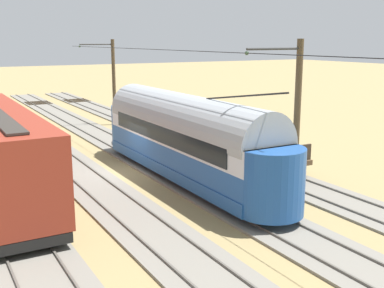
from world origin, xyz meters
TOP-DOWN VIEW (x-y plane):
  - ground_plane at (0.00, 0.00)m, footprint 220.00×220.00m
  - track_streetcar_siding at (-6.41, -0.31)m, footprint 2.80×80.00m
  - track_adjacent_siding at (-2.14, -0.31)m, footprint 2.80×80.00m
  - track_third_siding at (2.14, -0.31)m, footprint 2.80×80.00m
  - vintage_streetcar at (-2.14, 2.83)m, footprint 2.65×15.86m
  - flatcar_adjacent at (-6.41, -1.46)m, footprint 2.80×14.74m
  - catenary_pole_foreground at (-4.74, -14.12)m, footprint 2.91×0.28m
  - catenary_pole_mid_near at (-4.74, 7.78)m, footprint 2.91×0.28m
  - overhead_wire_run at (-2.18, 7.02)m, footprint 2.71×47.79m

SIDE VIEW (x-z plane):
  - ground_plane at x=0.00m, z-range 0.00..0.00m
  - track_streetcar_siding at x=-6.41m, z-range -0.04..0.14m
  - track_adjacent_siding at x=-2.14m, z-range -0.04..0.14m
  - track_third_siding at x=2.14m, z-range -0.04..0.14m
  - flatcar_adjacent at x=-6.41m, z-range 0.06..1.66m
  - vintage_streetcar at x=-2.14m, z-range -0.21..4.72m
  - catenary_pole_foreground at x=-4.74m, z-range 0.16..7.08m
  - catenary_pole_mid_near at x=-4.74m, z-range 0.16..7.08m
  - overhead_wire_run at x=-2.18m, z-range 6.28..6.46m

